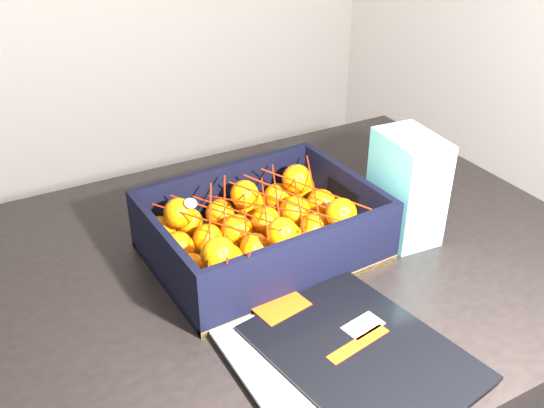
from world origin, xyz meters
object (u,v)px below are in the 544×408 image
magazine_stack (345,363)px  table (242,315)px  produce_crate (262,236)px  retail_carton (407,187)px

magazine_stack → table: bearing=92.2°
table → magazine_stack: size_ratio=3.88×
table → produce_crate: bearing=17.9°
magazine_stack → produce_crate: size_ratio=0.90×
table → produce_crate: (0.05, 0.02, 0.13)m
table → retail_carton: 0.35m
table → retail_carton: size_ratio=6.75×
table → produce_crate: produce_crate is taller
magazine_stack → retail_carton: retail_carton is taller
produce_crate → retail_carton: bearing=-17.4°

